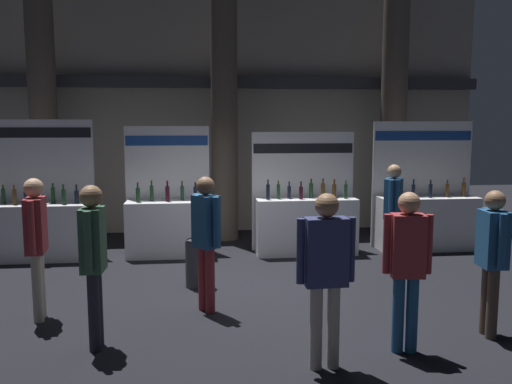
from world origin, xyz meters
TOP-DOWN VIEW (x-y plane):
  - ground_plane at (0.00, 0.00)m, footprint 24.00×24.00m
  - hall_colonnade at (0.00, 4.24)m, footprint 11.28×1.36m
  - exhibitor_booth_0 at (-3.39, 2.13)m, footprint 1.95×0.72m
  - exhibitor_booth_1 at (-1.11, 2.17)m, footprint 1.54×0.66m
  - exhibitor_booth_2 at (1.41, 2.08)m, footprint 1.93×0.66m
  - exhibitor_booth_3 at (3.77, 2.17)m, footprint 1.96×0.66m
  - trash_bin at (-0.57, 0.21)m, footprint 0.35×0.35m
  - visitor_0 at (-0.45, -0.85)m, footprint 0.37×0.41m
  - visitor_1 at (2.65, 0.94)m, footprint 0.39×0.46m
  - visitor_2 at (0.68, -2.59)m, footprint 0.58×0.23m
  - visitor_4 at (-2.50, -0.92)m, footprint 0.25×0.56m
  - visitor_5 at (2.71, -1.99)m, footprint 0.27×0.50m
  - visitor_6 at (1.60, -2.31)m, footprint 0.50×0.28m
  - visitor_7 at (-1.65, -1.87)m, footprint 0.23×0.51m

SIDE VIEW (x-z plane):
  - ground_plane at x=0.00m, z-range 0.00..0.00m
  - trash_bin at x=-0.57m, z-range 0.00..0.72m
  - exhibitor_booth_2 at x=1.41m, z-range -0.51..1.71m
  - exhibitor_booth_1 at x=-1.11m, z-range -0.57..1.77m
  - exhibitor_booth_3 at x=3.77m, z-range -0.60..1.82m
  - exhibitor_booth_0 at x=-3.39m, z-range -0.62..1.84m
  - visitor_5 at x=2.71m, z-range 0.15..1.82m
  - visitor_6 at x=1.60m, z-range 0.16..1.86m
  - visitor_0 at x=-0.45m, z-range 0.16..1.89m
  - visitor_1 at x=2.65m, z-range 0.17..1.89m
  - visitor_2 at x=0.68m, z-range 0.17..1.91m
  - visitor_4 at x=-2.50m, z-range 0.17..1.91m
  - visitor_7 at x=-1.65m, z-range 0.16..1.93m
  - hall_colonnade at x=0.00m, z-range -0.07..5.84m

